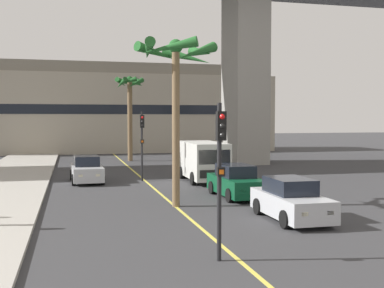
{
  "coord_description": "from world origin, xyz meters",
  "views": [
    {
      "loc": [
        -4.31,
        -3.38,
        3.8
      ],
      "look_at": [
        0.0,
        14.0,
        2.85
      ],
      "focal_mm": 45.66,
      "sensor_mm": 36.0,
      "label": 1
    }
  ],
  "objects_px": {
    "palm_tree_near_median": "(176,67)",
    "palm_tree_mid_median": "(130,96)",
    "delivery_van": "(203,160)",
    "traffic_light_median_far": "(142,136)",
    "traffic_light_median_near": "(220,160)",
    "car_queue_third": "(236,182)",
    "car_queue_front": "(87,170)",
    "car_queue_second": "(291,201)"
  },
  "relations": [
    {
      "from": "delivery_van",
      "to": "traffic_light_median_near",
      "type": "relative_size",
      "value": 1.26
    },
    {
      "from": "car_queue_third",
      "to": "palm_tree_near_median",
      "type": "bearing_deg",
      "value": -152.46
    },
    {
      "from": "car_queue_third",
      "to": "palm_tree_near_median",
      "type": "height_order",
      "value": "palm_tree_near_median"
    },
    {
      "from": "car_queue_second",
      "to": "palm_tree_near_median",
      "type": "relative_size",
      "value": 0.58
    },
    {
      "from": "car_queue_front",
      "to": "palm_tree_near_median",
      "type": "height_order",
      "value": "palm_tree_near_median"
    },
    {
      "from": "delivery_van",
      "to": "palm_tree_near_median",
      "type": "height_order",
      "value": "palm_tree_near_median"
    },
    {
      "from": "car_queue_second",
      "to": "delivery_van",
      "type": "relative_size",
      "value": 0.78
    },
    {
      "from": "car_queue_front",
      "to": "car_queue_second",
      "type": "height_order",
      "value": "same"
    },
    {
      "from": "car_queue_front",
      "to": "palm_tree_mid_median",
      "type": "distance_m",
      "value": 15.21
    },
    {
      "from": "car_queue_second",
      "to": "palm_tree_near_median",
      "type": "height_order",
      "value": "palm_tree_near_median"
    },
    {
      "from": "traffic_light_median_far",
      "to": "palm_tree_near_median",
      "type": "xyz_separation_m",
      "value": [
        0.24,
        -8.75,
        3.26
      ]
    },
    {
      "from": "car_queue_second",
      "to": "traffic_light_median_near",
      "type": "height_order",
      "value": "traffic_light_median_near"
    },
    {
      "from": "traffic_light_median_near",
      "to": "traffic_light_median_far",
      "type": "height_order",
      "value": "same"
    },
    {
      "from": "delivery_van",
      "to": "palm_tree_mid_median",
      "type": "xyz_separation_m",
      "value": [
        -2.61,
        15.01,
        4.47
      ]
    },
    {
      "from": "car_queue_front",
      "to": "traffic_light_median_far",
      "type": "bearing_deg",
      "value": -5.66
    },
    {
      "from": "car_queue_second",
      "to": "traffic_light_median_far",
      "type": "relative_size",
      "value": 0.98
    },
    {
      "from": "car_queue_front",
      "to": "traffic_light_median_near",
      "type": "height_order",
      "value": "traffic_light_median_near"
    },
    {
      "from": "traffic_light_median_near",
      "to": "palm_tree_near_median",
      "type": "relative_size",
      "value": 0.59
    },
    {
      "from": "car_queue_third",
      "to": "palm_tree_mid_median",
      "type": "distance_m",
      "value": 21.83
    },
    {
      "from": "traffic_light_median_near",
      "to": "traffic_light_median_far",
      "type": "bearing_deg",
      "value": 88.83
    },
    {
      "from": "car_queue_second",
      "to": "car_queue_third",
      "type": "bearing_deg",
      "value": 92.7
    },
    {
      "from": "delivery_van",
      "to": "palm_tree_near_median",
      "type": "bearing_deg",
      "value": -112.93
    },
    {
      "from": "car_queue_second",
      "to": "traffic_light_median_far",
      "type": "distance_m",
      "value": 13.2
    },
    {
      "from": "car_queue_third",
      "to": "traffic_light_median_far",
      "type": "bearing_deg",
      "value": 116.76
    },
    {
      "from": "car_queue_front",
      "to": "car_queue_third",
      "type": "height_order",
      "value": "same"
    },
    {
      "from": "traffic_light_median_far",
      "to": "palm_tree_mid_median",
      "type": "xyz_separation_m",
      "value": [
        0.92,
        14.06,
        3.04
      ]
    },
    {
      "from": "car_queue_second",
      "to": "traffic_light_median_near",
      "type": "relative_size",
      "value": 0.98
    },
    {
      "from": "palm_tree_near_median",
      "to": "palm_tree_mid_median",
      "type": "bearing_deg",
      "value": 88.29
    },
    {
      "from": "traffic_light_median_far",
      "to": "car_queue_front",
      "type": "bearing_deg",
      "value": 174.34
    },
    {
      "from": "car_queue_second",
      "to": "traffic_light_median_far",
      "type": "xyz_separation_m",
      "value": [
        -3.8,
        12.49,
        1.99
      ]
    },
    {
      "from": "delivery_van",
      "to": "car_queue_third",
      "type": "bearing_deg",
      "value": -89.93
    },
    {
      "from": "traffic_light_median_near",
      "to": "traffic_light_median_far",
      "type": "xyz_separation_m",
      "value": [
        0.35,
        16.93,
        0.0
      ]
    },
    {
      "from": "car_queue_front",
      "to": "car_queue_second",
      "type": "distance_m",
      "value": 14.63
    },
    {
      "from": "palm_tree_near_median",
      "to": "palm_tree_mid_median",
      "type": "distance_m",
      "value": 22.82
    },
    {
      "from": "traffic_light_median_near",
      "to": "traffic_light_median_far",
      "type": "relative_size",
      "value": 1.0
    },
    {
      "from": "palm_tree_near_median",
      "to": "palm_tree_mid_median",
      "type": "relative_size",
      "value": 0.95
    },
    {
      "from": "delivery_van",
      "to": "car_queue_front",
      "type": "bearing_deg",
      "value": 169.34
    },
    {
      "from": "car_queue_second",
      "to": "car_queue_third",
      "type": "height_order",
      "value": "same"
    },
    {
      "from": "traffic_light_median_far",
      "to": "traffic_light_median_near",
      "type": "bearing_deg",
      "value": -91.17
    },
    {
      "from": "car_queue_third",
      "to": "delivery_van",
      "type": "distance_m",
      "value": 6.1
    },
    {
      "from": "traffic_light_median_near",
      "to": "delivery_van",
      "type": "bearing_deg",
      "value": 76.34
    },
    {
      "from": "traffic_light_median_near",
      "to": "palm_tree_mid_median",
      "type": "height_order",
      "value": "palm_tree_mid_median"
    }
  ]
}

